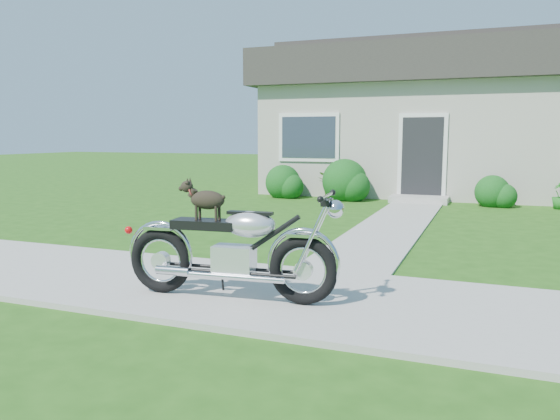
% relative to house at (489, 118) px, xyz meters
% --- Properties ---
extents(ground, '(80.00, 80.00, 0.00)m').
position_rel_house_xyz_m(ground, '(0.00, -11.99, -2.16)').
color(ground, '#235114').
rests_on(ground, ground).
extents(sidewalk, '(24.00, 2.20, 0.04)m').
position_rel_house_xyz_m(sidewalk, '(0.00, -11.99, -2.14)').
color(sidewalk, '#9E9B93').
rests_on(sidewalk, ground).
extents(walkway, '(1.20, 8.00, 0.03)m').
position_rel_house_xyz_m(walkway, '(-1.50, -6.99, -2.14)').
color(walkway, '#9E9B93').
rests_on(walkway, ground).
extents(house, '(12.60, 7.03, 4.50)m').
position_rel_house_xyz_m(house, '(0.00, 0.00, 0.00)').
color(house, '#ADA79C').
rests_on(house, ground).
extents(shrub_row, '(11.01, 1.15, 1.15)m').
position_rel_house_xyz_m(shrub_row, '(-0.11, -3.49, -1.72)').
color(shrub_row, '#144D17').
rests_on(shrub_row, ground).
extents(potted_plant_left, '(0.81, 0.78, 0.70)m').
position_rel_house_xyz_m(potted_plant_left, '(-3.75, -3.44, -1.81)').
color(potted_plant_left, '#2C5516').
rests_on(potted_plant_left, ground).
extents(motorcycle_with_dog, '(2.22, 0.60, 1.16)m').
position_rel_house_xyz_m(motorcycle_with_dog, '(-2.19, -12.38, -1.61)').
color(motorcycle_with_dog, black).
rests_on(motorcycle_with_dog, sidewalk).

